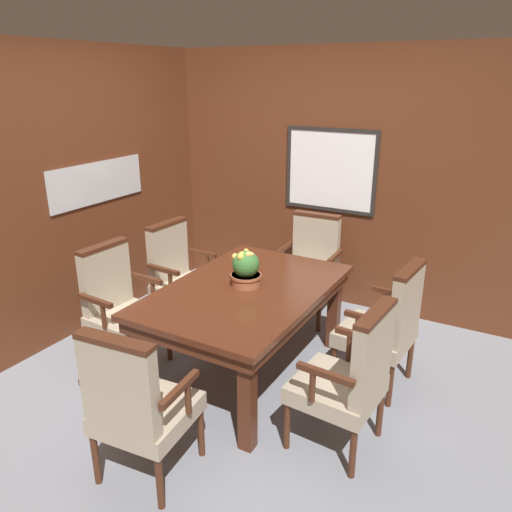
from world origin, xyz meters
The scene contains 11 objects.
ground_plane centered at (0.00, 0.00, 0.00)m, with size 14.00×14.00×0.00m, color gray.
wall_back centered at (0.00, 1.85, 1.23)m, with size 7.20×0.08×2.45m.
wall_left centered at (-1.64, 0.00, 1.23)m, with size 0.08×7.20×2.45m.
dining_table centered at (0.05, 0.22, 0.63)m, with size 1.07×1.63×0.72m.
chair_left_far centered at (-0.86, 0.60, 0.51)m, with size 0.52×0.56×0.97m.
chair_left_near centered at (-0.90, -0.12, 0.51)m, with size 0.52×0.56×0.97m.
chair_right_far centered at (1.01, 0.58, 0.51)m, with size 0.53×0.57×0.97m.
chair_head_far centered at (0.05, 1.41, 0.51)m, with size 0.55×0.51×0.97m.
chair_head_near centered at (0.09, -1.00, 0.51)m, with size 0.57×0.54×0.97m.
chair_right_near centered at (1.01, -0.18, 0.51)m, with size 0.53×0.56×0.97m.
potted_plant centered at (0.03, 0.25, 0.85)m, with size 0.23×0.23×0.28m.
Camera 1 is at (1.78, -2.65, 2.19)m, focal length 35.00 mm.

